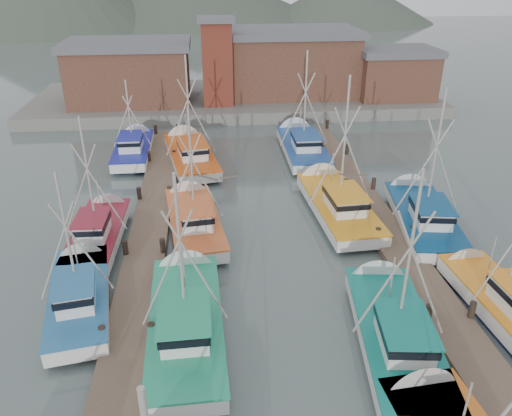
{
  "coord_description": "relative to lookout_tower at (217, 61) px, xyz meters",
  "views": [
    {
      "loc": [
        -3.33,
        -18.67,
        14.66
      ],
      "look_at": [
        -0.87,
        5.43,
        2.6
      ],
      "focal_mm": 35.0,
      "sensor_mm": 36.0,
      "label": 1
    }
  ],
  "objects": [
    {
      "name": "ground",
      "position": [
        2.0,
        -33.0,
        -5.55
      ],
      "size": [
        260.0,
        260.0,
        0.0
      ],
      "primitive_type": "plane",
      "color": "#485655",
      "rests_on": "ground"
    },
    {
      "name": "dock_left",
      "position": [
        -5.0,
        -28.96,
        -5.34
      ],
      "size": [
        2.3,
        46.0,
        1.5
      ],
      "color": "brown",
      "rests_on": "ground"
    },
    {
      "name": "dock_right",
      "position": [
        9.0,
        -28.96,
        -5.34
      ],
      "size": [
        2.3,
        46.0,
        1.5
      ],
      "color": "brown",
      "rests_on": "ground"
    },
    {
      "name": "quay",
      "position": [
        2.0,
        4.0,
        -4.95
      ],
      "size": [
        44.0,
        16.0,
        1.2
      ],
      "primitive_type": "cube",
      "color": "slate",
      "rests_on": "ground"
    },
    {
      "name": "shed_left",
      "position": [
        -9.0,
        2.0,
        -1.21
      ],
      "size": [
        12.72,
        8.48,
        6.2
      ],
      "color": "brown",
      "rests_on": "quay"
    },
    {
      "name": "shed_center",
      "position": [
        8.0,
        4.0,
        -0.86
      ],
      "size": [
        14.84,
        9.54,
        6.9
      ],
      "color": "brown",
      "rests_on": "quay"
    },
    {
      "name": "shed_right",
      "position": [
        19.0,
        1.0,
        -1.71
      ],
      "size": [
        8.48,
        6.36,
        5.2
      ],
      "color": "brown",
      "rests_on": "quay"
    },
    {
      "name": "lookout_tower",
      "position": [
        0.0,
        0.0,
        0.0
      ],
      "size": [
        3.6,
        3.6,
        8.5
      ],
      "color": "maroon",
      "rests_on": "quay"
    },
    {
      "name": "distant_hills",
      "position": [
        -10.76,
        89.59,
        -5.55
      ],
      "size": [
        175.0,
        140.0,
        42.0
      ],
      "color": "#455042",
      "rests_on": "ground"
    },
    {
      "name": "boat_4",
      "position": [
        -2.61,
        -34.02,
        -4.87
      ],
      "size": [
        3.58,
        9.85,
        8.69
      ],
      "rotation": [
        0.0,
        0.0,
        0.02
      ],
      "color": "black",
      "rests_on": "ground"
    },
    {
      "name": "boat_5",
      "position": [
        6.13,
        -35.65,
        -4.87
      ],
      "size": [
        4.05,
        9.72,
        9.05
      ],
      "rotation": [
        0.0,
        0.0,
        -0.12
      ],
      "color": "black",
      "rests_on": "ground"
    },
    {
      "name": "boat_6",
      "position": [
        -7.61,
        -31.73,
        -4.87
      ],
      "size": [
        3.84,
        8.6,
        7.67
      ],
      "rotation": [
        0.0,
        0.0,
        0.17
      ],
      "color": "black",
      "rests_on": "ground"
    },
    {
      "name": "boat_7",
      "position": [
        11.61,
        -34.03,
        -4.87
      ],
      "size": [
        3.2,
        8.0,
        7.92
      ],
      "rotation": [
        0.0,
        0.0,
        0.05
      ],
      "color": "black",
      "rests_on": "ground"
    },
    {
      "name": "boat_8",
      "position": [
        -2.37,
        -24.79,
        -4.87
      ],
      "size": [
        3.86,
        9.3,
        8.5
      ],
      "rotation": [
        0.0,
        0.0,
        0.12
      ],
      "color": "black",
      "rests_on": "ground"
    },
    {
      "name": "boat_9",
      "position": [
        6.69,
        -23.49,
        -4.87
      ],
      "size": [
        4.02,
        10.27,
        9.89
      ],
      "rotation": [
        0.0,
        0.0,
        0.06
      ],
      "color": "black",
      "rests_on": "ground"
    },
    {
      "name": "boat_10",
      "position": [
        -7.73,
        -25.71,
        -4.87
      ],
      "size": [
        3.37,
        8.24,
        8.24
      ],
      "rotation": [
        0.0,
        0.0,
        -0.02
      ],
      "color": "black",
      "rests_on": "ground"
    },
    {
      "name": "boat_11",
      "position": [
        11.52,
        -25.67,
        -4.87
      ],
      "size": [
        4.43,
        9.99,
        9.52
      ],
      "rotation": [
        0.0,
        0.0,
        -0.15
      ],
      "color": "black",
      "rests_on": "ground"
    },
    {
      "name": "boat_12",
      "position": [
        -2.78,
        -13.46,
        -4.87
      ],
      "size": [
        4.77,
        10.48,
        9.48
      ],
      "rotation": [
        0.0,
        0.0,
        0.17
      ],
      "color": "black",
      "rests_on": "ground"
    },
    {
      "name": "boat_13",
      "position": [
        6.55,
        -12.34,
        -4.87
      ],
      "size": [
        3.9,
        10.29,
        9.51
      ],
      "rotation": [
        0.0,
        0.0,
        -0.01
      ],
      "color": "black",
      "rests_on": "ground"
    },
    {
      "name": "boat_14",
      "position": [
        -7.41,
        -11.54,
        -4.87
      ],
      "size": [
        3.06,
        8.82,
        7.16
      ],
      "rotation": [
        0.0,
        0.0,
        0.01
      ],
      "color": "black",
      "rests_on": "ground"
    },
    {
      "name": "gull_near",
      "position": [
        -0.97,
        -34.57,
        1.87
      ],
      "size": [
        1.55,
        0.65,
        0.24
      ],
      "rotation": [
        0.0,
        0.0,
        -0.24
      ],
      "color": "gray",
      "rests_on": "ground"
    },
    {
      "name": "gull_far",
      "position": [
        5.71,
        -29.79,
        -0.32
      ],
      "size": [
        1.54,
        0.66,
        0.24
      ],
      "rotation": [
        0.0,
        0.0,
        -0.4
      ],
      "color": "gray",
      "rests_on": "ground"
    }
  ]
}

